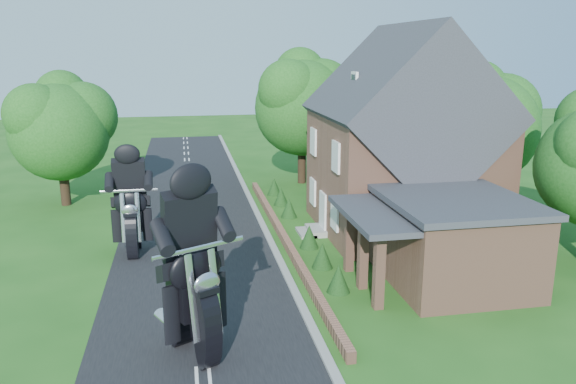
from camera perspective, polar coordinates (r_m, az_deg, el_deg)
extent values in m
plane|color=#1E4F16|center=(21.97, -9.25, -9.98)|extent=(120.00, 120.00, 0.00)
cube|color=black|center=(21.97, -9.25, -9.96)|extent=(7.00, 80.00, 0.02)
cube|color=gray|center=(22.29, 0.28, -9.25)|extent=(0.30, 80.00, 0.12)
cube|color=#95624B|center=(26.94, -0.39, -4.71)|extent=(0.30, 22.00, 0.40)
cube|color=#95624B|center=(28.82, 11.46, 2.04)|extent=(8.00, 8.00, 6.00)
cube|color=#2C2D34|center=(28.35, 11.76, 7.98)|extent=(8.48, 8.64, 8.48)
cube|color=#95624B|center=(29.03, 15.85, 14.22)|extent=(0.60, 0.90, 1.60)
cube|color=white|center=(27.35, 6.77, 11.11)|extent=(0.12, 0.80, 0.90)
cube|color=black|center=(27.34, 6.65, 11.11)|extent=(0.04, 0.55, 0.65)
cube|color=white|center=(28.05, 3.54, -2.14)|extent=(0.10, 1.10, 2.10)
cube|color=gray|center=(28.24, 2.84, -3.93)|extent=(0.80, 1.60, 0.30)
cube|color=gray|center=(28.15, 1.85, -4.14)|extent=(0.80, 1.60, 0.15)
cube|color=white|center=(25.85, 4.75, -2.32)|extent=(0.10, 1.10, 1.40)
cube|color=black|center=(25.85, 4.71, -2.32)|extent=(0.04, 0.92, 1.22)
cube|color=white|center=(29.96, 2.53, 0.03)|extent=(0.10, 1.10, 1.40)
cube|color=black|center=(29.96, 2.49, 0.03)|extent=(0.04, 0.92, 1.22)
cube|color=white|center=(25.22, 4.88, 3.57)|extent=(0.10, 1.10, 1.40)
cube|color=black|center=(25.22, 4.84, 3.57)|extent=(0.04, 0.92, 1.22)
cube|color=white|center=(29.42, 2.59, 5.13)|extent=(0.10, 1.10, 1.40)
cube|color=black|center=(29.41, 2.55, 5.13)|extent=(0.04, 0.92, 1.22)
cube|color=#95624B|center=(23.03, 16.44, -4.97)|extent=(5.00, 5.60, 3.20)
cube|color=#2C2D34|center=(22.54, 16.75, -0.83)|extent=(5.30, 5.94, 0.24)
cube|color=#2C2D34|center=(21.41, 9.28, -2.21)|extent=(2.60, 5.32, 0.22)
cube|color=#95624B|center=(20.12, 9.22, -7.97)|extent=(0.35, 0.35, 2.80)
cube|color=#95624B|center=(21.70, 7.62, -6.23)|extent=(0.35, 0.35, 2.80)
cube|color=#95624B|center=(23.32, 6.24, -4.73)|extent=(0.35, 0.35, 2.80)
cylinder|color=black|center=(33.95, 19.18, 0.76)|extent=(0.56, 0.56, 3.00)
sphere|color=#194D16|center=(33.40, 19.62, 6.02)|extent=(6.00, 6.00, 6.00)
sphere|color=#194D16|center=(34.50, 21.20, 7.63)|extent=(4.32, 4.32, 4.32)
sphere|color=#194D16|center=(31.97, 18.96, 7.92)|extent=(3.72, 3.72, 3.72)
sphere|color=#194D16|center=(34.28, 19.05, 9.80)|extent=(3.30, 3.30, 3.30)
cylinder|color=black|center=(39.44, 10.69, 3.54)|extent=(0.56, 0.56, 3.60)
sphere|color=#194D16|center=(38.93, 10.94, 9.02)|extent=(7.20, 7.20, 7.20)
sphere|color=#194D16|center=(40.13, 12.83, 10.62)|extent=(5.18, 5.18, 5.18)
sphere|color=#194D16|center=(37.37, 9.83, 11.07)|extent=(4.46, 4.46, 4.46)
sphere|color=#194D16|center=(40.17, 10.49, 12.79)|extent=(3.96, 3.96, 3.96)
cylinder|color=black|center=(38.66, 1.81, 3.42)|extent=(0.56, 0.56, 3.40)
sphere|color=#194D16|center=(38.17, 1.85, 8.53)|extent=(6.40, 6.40, 6.40)
sphere|color=#194D16|center=(39.04, 3.75, 10.05)|extent=(4.61, 4.61, 4.61)
sphere|color=#194D16|center=(36.89, 0.47, 10.34)|extent=(3.97, 3.97, 3.97)
sphere|color=#194D16|center=(39.28, 1.61, 11.97)|extent=(3.52, 3.52, 3.52)
cylinder|color=black|center=(35.54, -21.40, 0.98)|extent=(0.56, 0.56, 2.80)
sphere|color=#194D16|center=(35.03, -21.83, 5.66)|extent=(5.60, 5.60, 5.60)
sphere|color=#194D16|center=(35.26, -19.77, 7.27)|extent=(4.03, 4.03, 4.03)
sphere|color=#194D16|center=(34.29, -23.87, 7.20)|extent=(3.47, 3.47, 3.47)
sphere|color=#194D16|center=(35.91, -21.63, 9.02)|extent=(3.08, 3.08, 3.08)
cone|color=black|center=(21.56, 5.15, -8.73)|extent=(0.90, 0.90, 1.10)
cone|color=black|center=(23.80, 3.51, -6.44)|extent=(0.90, 0.90, 1.10)
cone|color=black|center=(26.09, 2.17, -4.55)|extent=(0.90, 0.90, 1.10)
cone|color=black|center=(30.76, 0.10, -1.60)|extent=(0.90, 0.90, 1.10)
cone|color=black|center=(33.13, -0.71, -0.45)|extent=(0.90, 0.90, 1.10)
cone|color=black|center=(35.52, -1.41, 0.56)|extent=(0.90, 0.90, 1.10)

